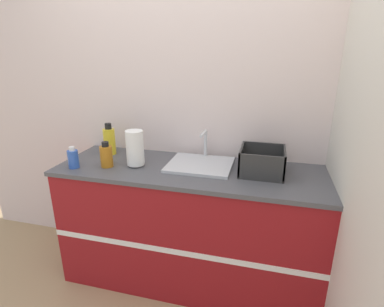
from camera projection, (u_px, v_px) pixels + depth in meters
name	position (u px, v px, depth m)	size (l,w,h in m)	color
ground_plane	(179.00, 305.00, 2.08)	(12.00, 12.00, 0.00)	tan
wall_back	(201.00, 103.00, 2.23)	(4.23, 0.06, 2.60)	silver
wall_right	(349.00, 120.00, 1.70)	(0.06, 2.60, 2.60)	beige
counter_cabinet	(190.00, 225.00, 2.21)	(1.85, 0.63, 0.91)	maroon
sink	(200.00, 163.00, 2.10)	(0.44, 0.38, 0.22)	silver
paper_towel_roll	(135.00, 148.00, 2.07)	(0.12, 0.12, 0.25)	#4C4C51
dish_rack	(262.00, 164.00, 1.96)	(0.28, 0.29, 0.17)	#2D2D2D
bottle_blue	(73.00, 159.00, 2.05)	(0.07, 0.07, 0.15)	#2D56B7
bottle_amber	(106.00, 156.00, 2.07)	(0.08, 0.08, 0.18)	#B26B19
bottle_yellow	(109.00, 141.00, 2.31)	(0.09, 0.09, 0.24)	yellow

